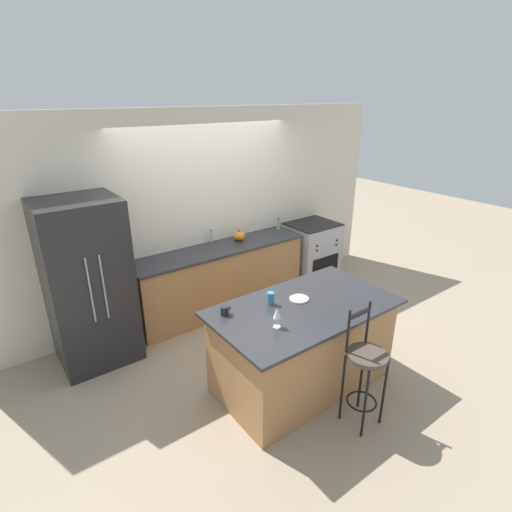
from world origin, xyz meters
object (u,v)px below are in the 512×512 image
Objects in this scene: refrigerator at (88,283)px; dinner_plate at (299,299)px; tumbler_cup at (271,298)px; bar_stool_near at (365,366)px; pumpkin_decoration at (239,236)px; coffee_mug at (225,310)px; wine_glass at (277,314)px; oven_range at (311,252)px; soap_bottle at (278,224)px.

refrigerator is 9.32× the size of dinner_plate.
tumbler_cup is at bearing 161.72° from dinner_plate.
pumpkin_decoration is at bearing 80.42° from bar_stool_near.
refrigerator is 2.99m from bar_stool_near.
coffee_mug reaches higher than dinner_plate.
refrigerator reaches higher than wine_glass.
tumbler_cup reaches higher than coffee_mug.
tumbler_cup reaches higher than oven_range.
oven_range is at bearing 55.19° from bar_stool_near.
bar_stool_near is (-1.75, -2.52, 0.13)m from oven_range.
coffee_mug is at bearing -127.92° from pumpkin_decoration.
soap_bottle is (1.20, 2.69, 0.39)m from bar_stool_near.
soap_bottle is (0.75, 0.05, 0.01)m from pumpkin_decoration.
pumpkin_decoration is at bearing 4.54° from refrigerator.
refrigerator is at bearing 120.83° from wine_glass.
wine_glass is at bearing -59.17° from refrigerator.
refrigerator is 1.95× the size of oven_range.
refrigerator is 2.11m from pumpkin_decoration.
bar_stool_near is at bearing -87.95° from dinner_plate.
dinner_plate is at bearing 92.05° from bar_stool_near.
pumpkin_decoration reaches higher than oven_range.
dinner_plate is (-0.03, 0.85, 0.32)m from bar_stool_near.
soap_bottle is at bearing 65.96° from bar_stool_near.
refrigerator reaches higher than soap_bottle.
wine_glass is at bearing 132.17° from bar_stool_near.
soap_bottle reaches higher than wine_glass.
wine_glass is 1.82× the size of coffee_mug.
bar_stool_near is (1.66, -2.47, -0.32)m from refrigerator.
wine_glass is (1.12, -1.88, 0.12)m from refrigerator.
oven_range is 3.05m from wine_glass.
wine_glass reaches higher than oven_range.
bar_stool_near is 6.26× the size of soap_bottle.
refrigerator is at bearing 131.26° from tumbler_cup.
soap_bottle is at bearing 50.43° from wine_glass.
pumpkin_decoration reaches higher than tumbler_cup.
coffee_mug is 0.83× the size of tumbler_cup.
bar_stool_near is 0.91m from dinner_plate.
wine_glass is (-2.29, -1.93, 0.58)m from oven_range.
refrigerator is at bearing 123.85° from bar_stool_near.
coffee_mug is at bearing 165.70° from dinner_plate.
bar_stool_near reaches higher than wine_glass.
refrigerator reaches higher than coffee_mug.
wine_glass is at bearing -129.57° from soap_bottle.
tumbler_cup reaches higher than dinner_plate.
dinner_plate is (1.62, -1.62, -0.01)m from refrigerator.
bar_stool_near reaches higher than coffee_mug.
pumpkin_decoration is (0.48, 1.78, 0.07)m from dinner_plate.
wine_glass is at bearing -139.83° from oven_range.
dinner_plate is 1.57× the size of tumbler_cup.
pumpkin_decoration is (2.10, 0.17, 0.06)m from refrigerator.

